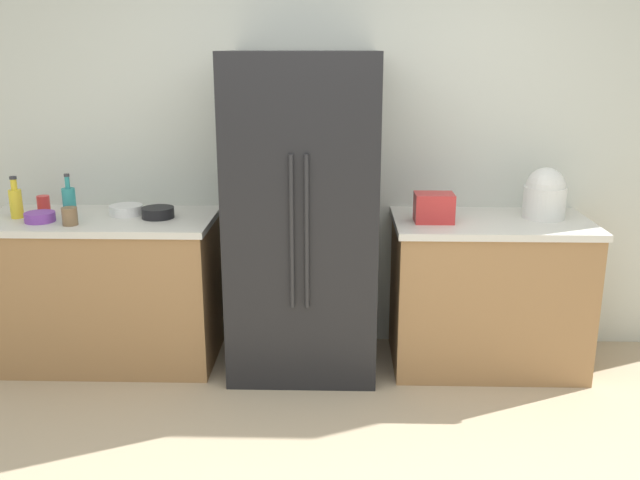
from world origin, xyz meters
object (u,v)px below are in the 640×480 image
object	(u,v)px
cup_a	(70,216)
bowl_b	(41,217)
refrigerator	(303,217)
rice_cooker	(546,194)
bottle_a	(17,202)
cup_b	(44,204)
bowl_a	(127,210)
bowl_c	(159,213)
toaster	(435,208)
bottle_b	(70,203)

from	to	relation	value
cup_a	bowl_b	world-z (taller)	cup_a
refrigerator	bowl_b	distance (m)	1.53
cup_a	refrigerator	bearing A→B (deg)	6.38
rice_cooker	bottle_a	distance (m)	3.12
cup_b	bowl_a	bearing A→B (deg)	-6.71
cup_b	bottle_a	bearing A→B (deg)	-121.82
bottle_a	bowl_c	bearing A→B (deg)	1.59
refrigerator	toaster	distance (m)	0.76
bottle_b	cup_a	size ratio (longest dim) A/B	2.64
toaster	rice_cooker	xyz separation A→B (m)	(0.66, 0.11, 0.06)
toaster	cup_a	size ratio (longest dim) A/B	2.18
bottle_a	bowl_c	distance (m)	0.84
refrigerator	cup_b	world-z (taller)	refrigerator
refrigerator	bottle_a	xyz separation A→B (m)	(-1.70, 0.01, 0.08)
bottle_a	bowl_b	distance (m)	0.21
toaster	cup_b	size ratio (longest dim) A/B	2.22
refrigerator	bowl_b	world-z (taller)	refrigerator
bowl_b	bowl_c	world-z (taller)	bowl_c
toaster	bowl_a	bearing A→B (deg)	176.23
rice_cooker	cup_a	distance (m)	2.75
bowl_a	bowl_c	distance (m)	0.22
bowl_c	bowl_a	bearing A→B (deg)	161.93
cup_a	bowl_b	size ratio (longest dim) A/B	0.59
bottle_b	bowl_b	xyz separation A→B (m)	(-0.16, -0.06, -0.07)
bottle_a	toaster	bearing A→B (deg)	-0.67
bowl_c	refrigerator	bearing A→B (deg)	-2.48
bottle_a	cup_b	distance (m)	0.19
toaster	bowl_c	world-z (taller)	toaster
toaster	bowl_b	world-z (taller)	toaster
rice_cooker	cup_b	distance (m)	3.03
refrigerator	bottle_b	distance (m)	1.37
cup_a	cup_b	size ratio (longest dim) A/B	1.02
cup_a	cup_b	bearing A→B (deg)	131.87
bottle_b	cup_b	world-z (taller)	bottle_b
cup_a	bowl_a	xyz separation A→B (m)	(0.24, 0.25, -0.02)
toaster	bottle_a	size ratio (longest dim) A/B	0.90
toaster	bottle_b	size ratio (longest dim) A/B	0.82
refrigerator	bowl_a	world-z (taller)	refrigerator
refrigerator	toaster	world-z (taller)	refrigerator
bottle_b	bottle_a	bearing A→B (deg)	174.69
bottle_a	bottle_b	bearing A→B (deg)	-5.31
bottle_b	refrigerator	bearing A→B (deg)	0.70
toaster	bowl_b	size ratio (longest dim) A/B	1.29
rice_cooker	bottle_a	bearing A→B (deg)	-178.49
refrigerator	bowl_a	size ratio (longest dim) A/B	9.40
cup_a	cup_b	xyz separation A→B (m)	(-0.28, 0.32, -0.00)
bottle_a	bowl_a	size ratio (longest dim) A/B	1.25
toaster	bowl_a	size ratio (longest dim) A/B	1.12
refrigerator	bottle_a	distance (m)	1.70
bottle_b	toaster	bearing A→B (deg)	0.05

